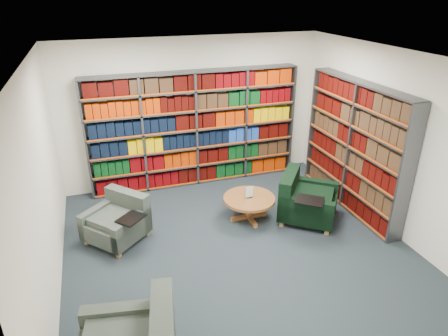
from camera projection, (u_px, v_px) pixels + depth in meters
name	position (u px, v px, depth m)	size (l,w,h in m)	color
room_shell	(238.00, 162.00, 5.48)	(5.02, 5.02, 2.82)	black
bookshelf_back	(195.00, 130.00, 7.62)	(4.00, 0.28, 2.20)	#47494F
bookshelf_right	(354.00, 147.00, 6.79)	(0.28, 2.50, 2.20)	#47494F
chair_teal_left	(119.00, 221.00, 6.17)	(1.11, 1.11, 0.71)	#052331
chair_green_right	(303.00, 201.00, 6.67)	(1.24, 1.24, 0.80)	black
coffee_table	(249.00, 202.00, 6.65)	(0.86, 0.86, 0.61)	brown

